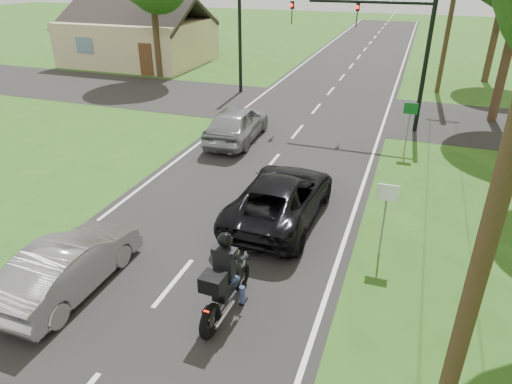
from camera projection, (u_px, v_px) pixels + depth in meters
ground at (174, 283)px, 11.39m from camera, size 140.00×140.00×0.00m
road at (286, 146)px, 19.80m from camera, size 8.00×100.00×0.01m
cross_road at (316, 109)px, 24.84m from camera, size 60.00×7.00×0.01m
motorcycle_rider at (225, 283)px, 10.06m from camera, size 0.69×2.43×2.09m
dark_suv at (281, 197)px, 13.96m from camera, size 2.51×5.23×1.44m
silver_sedan at (69, 265)px, 10.90m from camera, size 1.42×4.07×1.34m
silver_suv at (237, 123)px, 20.12m from camera, size 2.08×4.74×1.59m
traffic_signal at (385, 38)px, 20.30m from camera, size 6.38×0.44×6.00m
signal_pole_far at (240, 41)px, 26.72m from camera, size 0.20×0.20×6.00m
utility_pole_near at (511, 153)px, 5.57m from camera, size 1.60×0.28×10.00m
utility_pole_far at (453, 3)px, 25.75m from camera, size 1.60×0.28×10.00m
sign_white at (386, 203)px, 11.77m from camera, size 0.55×0.07×2.12m
sign_green at (410, 116)px, 18.44m from camera, size 0.55×0.07×2.12m
house at (139, 39)px, 35.55m from camera, size 10.20×8.00×4.84m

